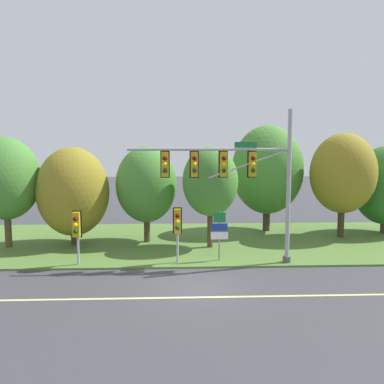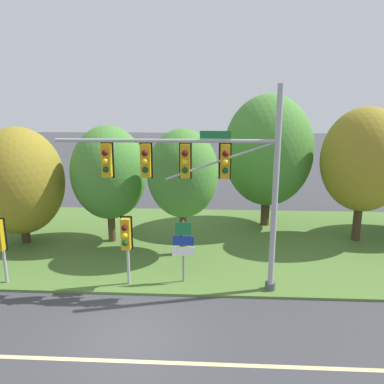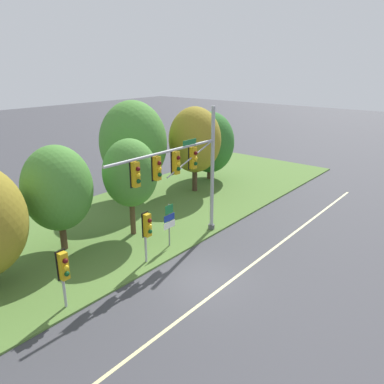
# 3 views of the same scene
# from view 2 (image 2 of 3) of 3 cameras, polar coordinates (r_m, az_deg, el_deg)

# --- Properties ---
(ground_plane) EXTENTS (160.00, 160.00, 0.00)m
(ground_plane) POSITION_cam_2_polar(r_m,az_deg,el_deg) (12.76, -9.42, -20.76)
(ground_plane) COLOR #3D3D42
(lane_stripe) EXTENTS (36.00, 0.16, 0.01)m
(lane_stripe) POSITION_cam_2_polar(r_m,az_deg,el_deg) (11.81, -10.77, -23.98)
(lane_stripe) COLOR beige
(lane_stripe) RESTS_ON ground
(grass_verge) EXTENTS (48.00, 11.50, 0.10)m
(grass_verge) POSITION_cam_2_polar(r_m,az_deg,el_deg) (19.98, -4.37, -7.31)
(grass_verge) COLOR #517533
(grass_verge) RESTS_ON ground
(traffic_signal_mast) EXTENTS (8.19, 0.49, 7.68)m
(traffic_signal_mast) POSITION_cam_2_polar(r_m,az_deg,el_deg) (13.56, 1.58, 3.01)
(traffic_signal_mast) COLOR #9EA0A5
(traffic_signal_mast) RESTS_ON grass_verge
(pedestrian_signal_near_kerb) EXTENTS (0.46, 0.55, 2.83)m
(pedestrian_signal_near_kerb) POSITION_cam_2_polar(r_m,az_deg,el_deg) (14.62, -10.01, -6.83)
(pedestrian_signal_near_kerb) COLOR #9EA0A5
(pedestrian_signal_near_kerb) RESTS_ON grass_verge
(route_sign_post) EXTENTS (0.89, 0.08, 2.55)m
(route_sign_post) POSITION_cam_2_polar(r_m,az_deg,el_deg) (14.89, -1.33, -8.01)
(route_sign_post) COLOR slate
(route_sign_post) RESTS_ON grass_verge
(tree_left_of_mast) EXTENTS (4.29, 4.29, 5.91)m
(tree_left_of_mast) POSITION_cam_2_polar(r_m,az_deg,el_deg) (20.44, -24.74, 1.50)
(tree_left_of_mast) COLOR #423021
(tree_left_of_mast) RESTS_ON grass_verge
(tree_behind_signpost) EXTENTS (3.76, 3.76, 5.96)m
(tree_behind_signpost) POSITION_cam_2_polar(r_m,az_deg,el_deg) (19.21, -12.55, 2.85)
(tree_behind_signpost) COLOR #4C3823
(tree_behind_signpost) RESTS_ON grass_verge
(tree_mid_verge) EXTENTS (3.25, 3.25, 5.93)m
(tree_mid_verge) POSITION_cam_2_polar(r_m,az_deg,el_deg) (16.99, -1.43, 2.79)
(tree_mid_verge) COLOR #4C3823
(tree_mid_verge) RESTS_ON grass_verge
(tree_tall_centre) EXTENTS (5.02, 5.02, 7.51)m
(tree_tall_centre) POSITION_cam_2_polar(r_m,az_deg,el_deg) (21.69, 11.51, 6.16)
(tree_tall_centre) COLOR #423021
(tree_tall_centre) RESTS_ON grass_verge
(tree_right_far) EXTENTS (4.19, 4.19, 6.86)m
(tree_right_far) POSITION_cam_2_polar(r_m,az_deg,el_deg) (20.63, 24.70, 4.44)
(tree_right_far) COLOR #423021
(tree_right_far) RESTS_ON grass_verge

